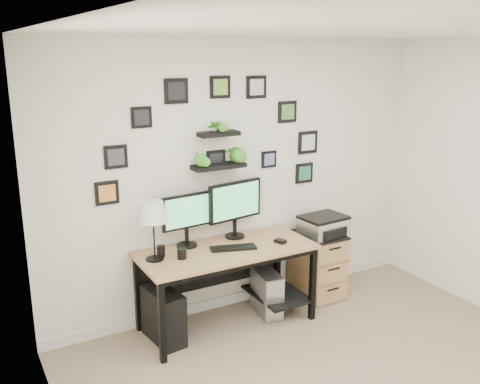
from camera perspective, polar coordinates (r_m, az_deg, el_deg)
room at (r=5.56m, az=0.31°, el=-11.01°), size 4.00×4.00×4.00m
desk at (r=4.92m, az=-1.25°, el=-7.22°), size 1.60×0.70×0.75m
monitor_left at (r=4.81m, az=-5.72°, el=-2.59°), size 0.48×0.20×0.49m
monitor_right at (r=5.01m, az=-0.52°, el=-1.35°), size 0.59×0.22×0.55m
keyboard at (r=4.82m, az=-0.72°, el=-5.98°), size 0.43×0.24×0.02m
mouse at (r=4.98m, az=4.32°, el=-5.25°), size 0.10×0.12×0.03m
table_lamp at (r=4.51m, az=-9.27°, el=-2.25°), size 0.25×0.25×0.52m
mug at (r=4.62m, az=-6.22°, el=-6.55°), size 0.08×0.08×0.09m
pen_cup at (r=4.70m, az=-8.43°, el=-6.24°), size 0.07×0.07×0.09m
pc_tower_black at (r=4.83m, az=-8.16°, el=-12.92°), size 0.26×0.49×0.47m
pc_tower_grey at (r=5.26m, az=2.88°, el=-10.64°), size 0.26×0.45×0.42m
file_cabinet at (r=5.62m, az=8.27°, el=-7.69°), size 0.43×0.53×0.67m
printer at (r=5.45m, az=8.89°, el=-3.55°), size 0.46×0.39×0.20m
wall_decor at (r=4.90m, az=-1.96°, el=5.38°), size 2.29×0.18×1.11m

